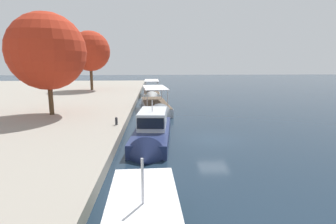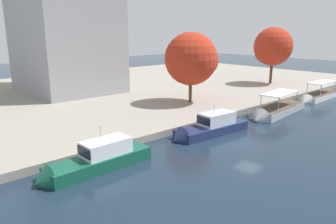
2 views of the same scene
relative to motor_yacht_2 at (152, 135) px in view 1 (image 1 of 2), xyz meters
name	(u,v)px [view 1 (image 1 of 2)]	position (x,y,z in m)	size (l,w,h in m)	color
ground_plane	(214,140)	(0.47, -5.24, -0.61)	(220.00, 220.00, 0.00)	#192838
motor_yacht_2	(152,135)	(0.00, 0.00, 0.00)	(10.57, 3.55, 4.41)	navy
tour_boat_3	(156,108)	(13.81, -0.43, -0.20)	(12.80, 4.26, 4.24)	#9EA3A8
tour_boat_4	(152,95)	(29.27, 0.25, -0.32)	(12.31, 3.01, 4.08)	silver
mooring_bollard_0	(116,121)	(2.88, 3.22, 0.57)	(0.25, 0.25, 0.73)	#2D2D33
tree_0	(50,53)	(8.44, 10.73, 6.77)	(8.13, 8.00, 10.69)	#4C3823
tree_2	(89,52)	(34.14, 12.62, 7.73)	(7.89, 8.18, 11.65)	#4C3823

